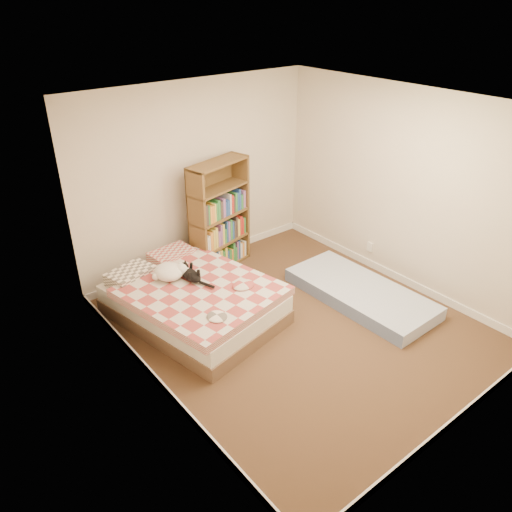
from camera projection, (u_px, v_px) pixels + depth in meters
room at (301, 232)px, 5.23m from camera, size 3.51×4.01×2.51m
bed at (192, 299)px, 5.85m from camera, size 1.71×2.17×0.52m
bookshelf at (219, 229)px, 6.79m from camera, size 0.98×0.52×1.52m
floor_mattress at (360, 293)px, 6.24m from camera, size 0.88×1.89×0.17m
black_cat at (189, 274)px, 5.79m from camera, size 0.23×0.61×0.14m
white_dog at (170, 272)px, 5.78m from camera, size 0.41×0.44×0.18m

